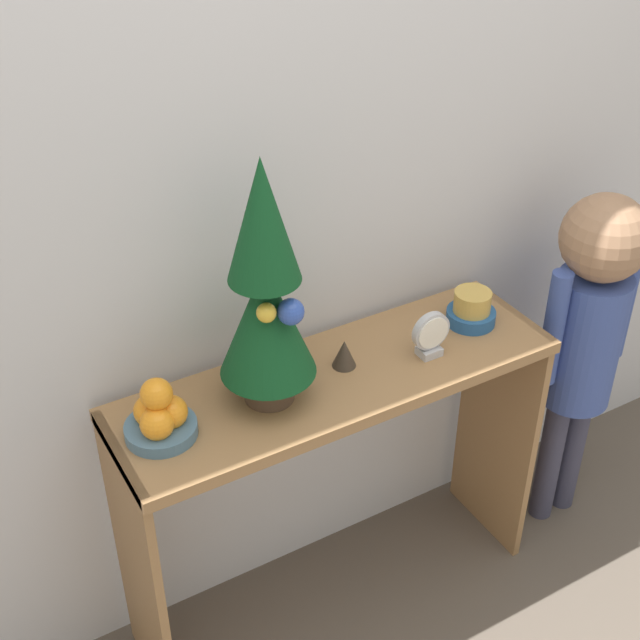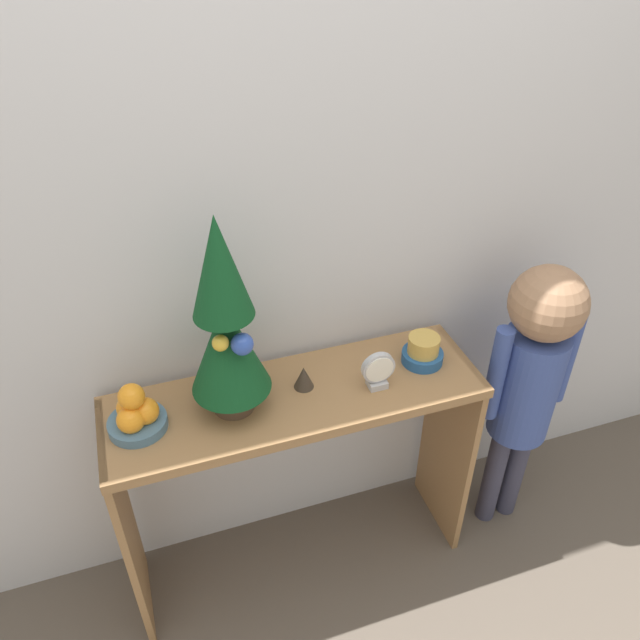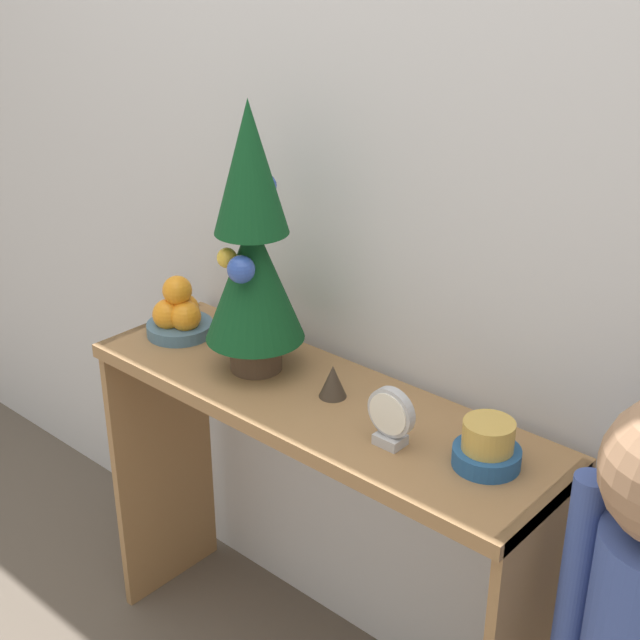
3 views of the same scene
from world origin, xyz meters
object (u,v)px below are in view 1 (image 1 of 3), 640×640
Objects in this scene: figurine at (344,353)px; mini_tree at (265,291)px; child_figure at (588,319)px; singing_bowl at (471,310)px; fruit_bowl at (160,417)px; desk_clock at (431,335)px.

mini_tree is at bearing -175.34° from figurine.
figurine is at bearing 173.86° from child_figure.
singing_bowl is at bearing 1.07° from mini_tree.
figurine is at bearing 179.06° from singing_bowl.
mini_tree is 0.55× the size of child_figure.
mini_tree is at bearing -0.61° from fruit_bowl.
mini_tree reaches higher than desk_clock.
fruit_bowl is 1.15m from child_figure.
child_figure is at bearing -1.18° from desk_clock.
desk_clock is 0.11× the size of child_figure.
desk_clock is at bearing -160.49° from singing_bowl.
singing_bowl is (0.81, 0.01, -0.01)m from fruit_bowl.
mini_tree is at bearing 172.97° from desk_clock.
mini_tree is 0.61m from singing_bowl.
singing_bowl is 0.18m from desk_clock.
singing_bowl reaches higher than figurine.
fruit_bowl is (-0.25, 0.00, -0.23)m from mini_tree.
child_figure is (0.34, -0.07, -0.10)m from singing_bowl.
fruit_bowl is 1.26× the size of singing_bowl.
mini_tree is 8.27× the size of figurine.
desk_clock is (-0.17, -0.06, 0.02)m from singing_bowl.
figurine is 0.71m from child_figure.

